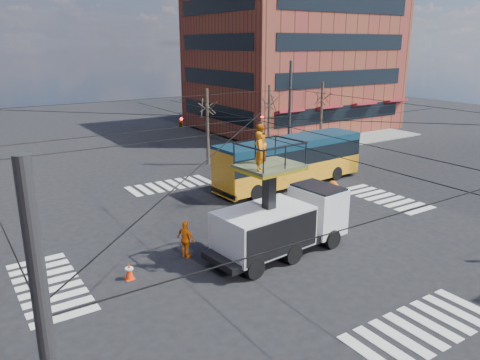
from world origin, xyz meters
name	(u,v)px	position (x,y,z in m)	size (l,w,h in m)	color
ground	(254,232)	(0.00, 0.00, 0.00)	(120.00, 120.00, 0.00)	black
sidewalk_ne	(300,130)	(21.00, 21.00, 0.06)	(18.00, 18.00, 0.12)	slate
crosswalks	(254,232)	(0.00, 0.00, 0.01)	(22.40, 22.40, 0.02)	silver
building_ne	(292,65)	(21.98, 23.98, 7.00)	(20.06, 16.06, 14.00)	brown
overhead_network	(249,150)	(-0.07, 0.40, 4.29)	(24.24, 24.24, 8.00)	#2D2D30
tree_a	(207,107)	(5.00, 13.50, 4.63)	(2.00, 2.00, 6.00)	#382B21
tree_b	(269,101)	(11.00, 13.50, 4.63)	(2.00, 2.00, 6.00)	#382B21
tree_c	(322,97)	(17.00, 13.50, 4.63)	(2.00, 2.00, 6.00)	#382B21
utility_truck	(282,211)	(-0.29, -2.59, 2.01)	(7.18, 3.16, 6.03)	black
city_bus	(290,160)	(6.92, 5.64, 1.72)	(11.32, 3.25, 3.20)	#C47412
traffic_cone	(129,271)	(-7.10, -1.23, 0.36)	(0.36, 0.36, 0.73)	#FF360A
worker_ground	(186,239)	(-4.20, -0.66, 0.88)	(1.03, 0.43, 1.75)	orange
flagger	(332,195)	(5.87, 0.43, 0.85)	(1.10, 0.63, 1.70)	#D25A0D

